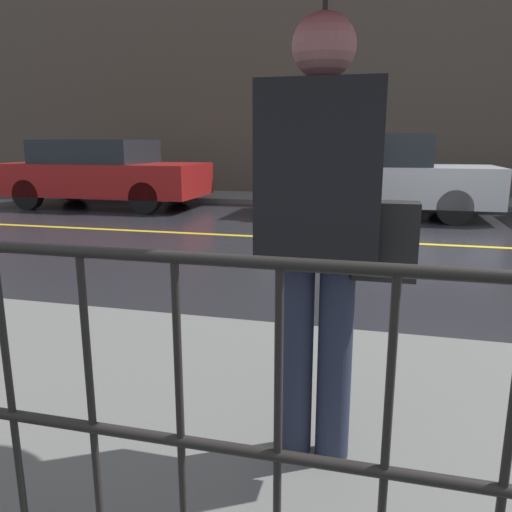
{
  "coord_description": "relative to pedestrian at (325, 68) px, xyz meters",
  "views": [
    {
      "loc": [
        -1.22,
        -7.42,
        1.44
      ],
      "look_at": [
        -2.1,
        -3.94,
        0.62
      ],
      "focal_mm": 35.0,
      "sensor_mm": 36.0,
      "label": 1
    }
  ],
  "objects": [
    {
      "name": "sidewalk_far",
      "position": [
        1.45,
        10.4,
        -1.65
      ],
      "size": [
        28.0,
        1.94,
        0.11
      ],
      "color": "#60605E",
      "rests_on": "ground_plane"
    },
    {
      "name": "pedestrian",
      "position": [
        0.0,
        0.0,
        0.0
      ],
      "size": [
        0.91,
        0.91,
        2.17
      ],
      "rotation": [
        0.0,
        0.0,
        3.14
      ],
      "color": "#23283D",
      "rests_on": "sidewalk_near"
    },
    {
      "name": "car_red",
      "position": [
        -5.91,
        8.23,
        -0.94
      ],
      "size": [
        4.5,
        1.9,
        1.49
      ],
      "color": "maroon",
      "rests_on": "ground_plane"
    },
    {
      "name": "lane_marking",
      "position": [
        1.45,
        5.48,
        -1.7
      ],
      "size": [
        25.2,
        0.12,
        0.01
      ],
      "color": "gold",
      "rests_on": "ground_plane"
    },
    {
      "name": "building_storefront",
      "position": [
        1.45,
        11.52,
        1.5
      ],
      "size": [
        28.0,
        0.3,
        6.41
      ],
      "color": "#4C4238",
      "rests_on": "ground_plane"
    },
    {
      "name": "ground_plane",
      "position": [
        1.45,
        5.48,
        -1.7
      ],
      "size": [
        80.0,
        80.0,
        0.0
      ],
      "primitive_type": "plane",
      "color": "black"
    },
    {
      "name": "car_silver",
      "position": [
        0.06,
        8.23,
        -0.91
      ],
      "size": [
        4.44,
        1.81,
        1.59
      ],
      "color": "#B2B5BA",
      "rests_on": "ground_plane"
    }
  ]
}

